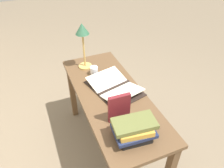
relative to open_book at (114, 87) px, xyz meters
The scene contains 7 objects.
ground_plane 0.79m from the open_book, 138.59° to the left, with size 12.00×12.00×0.00m, color #70604C.
reading_desk 0.16m from the open_book, 138.59° to the left, with size 1.41×0.56×0.76m.
open_book is the anchor object (origin of this frame).
book_stack_tall 0.56m from the open_book, behind, with size 0.23×0.31×0.15m.
book_standing_upright 0.38m from the open_book, 162.52° to the left, with size 0.04×0.17×0.23m.
reading_lamp 0.57m from the open_book, 16.70° to the left, with size 0.14×0.14×0.47m.
coffee_mug 0.30m from the open_book, 18.22° to the left, with size 0.10×0.07×0.09m.
Camera 1 is at (-1.35, 0.56, 2.00)m, focal length 35.00 mm.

